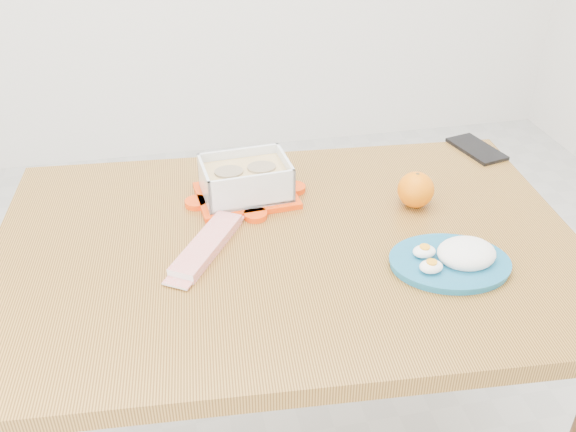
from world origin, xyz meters
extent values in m
plane|color=#B7B7B2|center=(0.00, 0.00, 0.00)|extent=(3.50, 3.50, 0.00)
cube|color=#A6742F|center=(-0.06, -0.21, 0.73)|extent=(1.26, 0.89, 0.04)
cylinder|color=#5A3416|center=(-0.58, 0.17, 0.35)|extent=(0.06, 0.06, 0.71)
cylinder|color=#5A3416|center=(0.50, 0.09, 0.35)|extent=(0.06, 0.06, 0.71)
cube|color=#FF4007|center=(-0.12, -0.02, 0.76)|extent=(0.23, 0.18, 0.01)
cube|color=silver|center=(-0.12, -0.02, 0.80)|extent=(0.20, 0.15, 0.08)
cube|color=tan|center=(-0.12, -0.02, 0.80)|extent=(0.19, 0.14, 0.05)
cylinder|color=tan|center=(-0.16, -0.02, 0.81)|extent=(0.07, 0.07, 0.02)
cylinder|color=tan|center=(-0.08, -0.02, 0.81)|extent=(0.07, 0.07, 0.02)
sphere|color=orange|center=(0.24, -0.13, 0.79)|extent=(0.08, 0.08, 0.08)
cylinder|color=#186388|center=(0.23, -0.36, 0.76)|extent=(0.27, 0.27, 0.01)
ellipsoid|color=white|center=(0.26, -0.36, 0.79)|extent=(0.13, 0.12, 0.05)
ellipsoid|color=white|center=(0.18, -0.33, 0.78)|extent=(0.05, 0.04, 0.02)
ellipsoid|color=white|center=(0.17, -0.38, 0.78)|extent=(0.05, 0.04, 0.02)
cube|color=red|center=(-0.23, -0.20, 0.76)|extent=(0.17, 0.22, 0.02)
cube|color=black|center=(0.50, 0.09, 0.75)|extent=(0.11, 0.17, 0.01)
camera|label=1|loc=(-0.29, -1.26, 1.50)|focal=40.00mm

